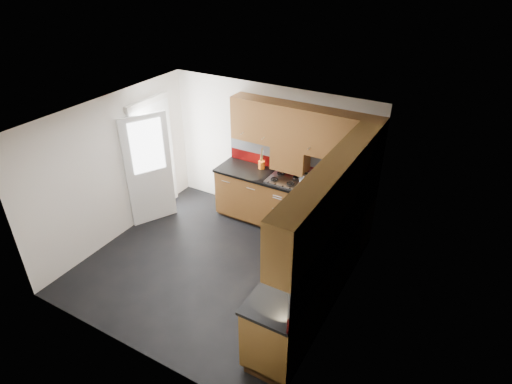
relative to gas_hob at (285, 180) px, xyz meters
The scene contains 14 objects.
room 1.63m from the gas_hob, 107.03° to the right, with size 4.00×3.80×2.64m.
base_cabinets 1.10m from the gas_hob, 50.67° to the right, with size 2.70×3.20×0.95m.
countertop 0.98m from the gas_hob, 51.77° to the right, with size 2.72×3.22×0.04m.
backsplash 1.02m from the gas_hob, 33.28° to the right, with size 2.70×3.20×0.54m.
upper_cabinets 1.36m from the gas_hob, 41.51° to the right, with size 2.50×3.20×0.72m.
extractor_hood 0.37m from the gas_hob, 90.00° to the left, with size 0.60×0.33×0.40m, color brown.
glass_cabinet 1.61m from the gas_hob, 17.76° to the right, with size 0.32×0.80×0.66m.
back_door 2.35m from the gas_hob, 162.10° to the right, with size 0.42×1.19×2.04m.
gas_hob is the anchor object (origin of this frame).
utensil_pot 0.59m from the gas_hob, 160.86° to the left, with size 0.11×0.11×0.40m.
toaster 0.39m from the gas_hob, 11.53° to the left, with size 0.26×0.18×0.17m.
food_processor 1.45m from the gas_hob, 34.40° to the right, with size 0.20×0.20×0.33m.
paper_towel 1.49m from the gas_hob, 33.25° to the right, with size 0.13×0.13×0.28m, color white.
orange_cloth 1.44m from the gas_hob, 39.71° to the right, with size 0.13×0.11×0.01m, color orange.
Camera 1 is at (3.10, -4.17, 4.36)m, focal length 30.00 mm.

